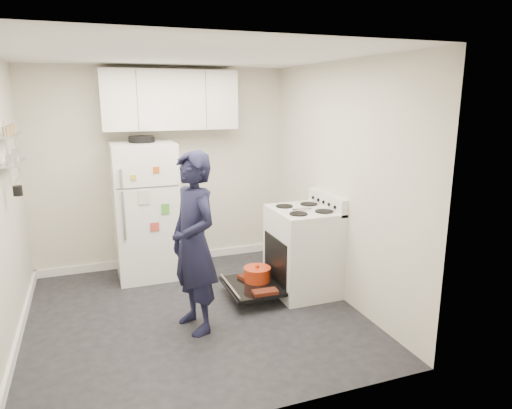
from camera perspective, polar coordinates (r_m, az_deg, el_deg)
name	(u,v)px	position (r m, az deg, el deg)	size (l,w,h in m)	color
room	(186,197)	(4.38, -8.69, 0.89)	(3.21, 3.21, 2.51)	black
electric_range	(302,252)	(5.10, 5.74, -5.87)	(0.66, 0.76, 1.10)	silver
open_oven_door	(254,280)	(5.03, -0.20, -9.47)	(0.55, 0.70, 0.23)	black
refrigerator	(146,210)	(5.61, -13.63, -0.66)	(0.72, 0.74, 1.69)	white
upper_cabinets	(170,100)	(5.68, -10.69, 12.72)	(1.60, 0.33, 0.70)	silver
wall_shelf_rack	(12,149)	(4.72, -28.20, 6.12)	(0.14, 0.60, 0.61)	#B2B2B7
person	(194,243)	(4.20, -7.78, -4.81)	(0.61, 0.40, 1.68)	black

